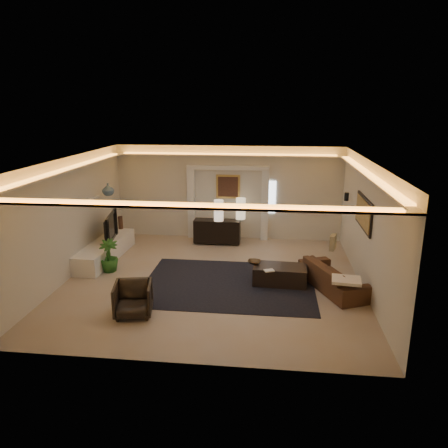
# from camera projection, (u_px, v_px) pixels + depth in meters

# --- Properties ---
(floor) EXTENTS (7.00, 7.00, 0.00)m
(floor) POSITION_uv_depth(u_px,v_px,m) (213.00, 280.00, 10.40)
(floor) COLOR #9E8263
(floor) RESTS_ON ground
(ceiling) EXTENTS (7.00, 7.00, 0.00)m
(ceiling) POSITION_uv_depth(u_px,v_px,m) (212.00, 160.00, 9.63)
(ceiling) COLOR white
(ceiling) RESTS_ON ground
(wall_back) EXTENTS (7.00, 0.00, 7.00)m
(wall_back) POSITION_uv_depth(u_px,v_px,m) (228.00, 193.00, 13.37)
(wall_back) COLOR beige
(wall_back) RESTS_ON ground
(wall_front) EXTENTS (7.00, 0.00, 7.00)m
(wall_front) POSITION_uv_depth(u_px,v_px,m) (181.00, 282.00, 6.67)
(wall_front) COLOR beige
(wall_front) RESTS_ON ground
(wall_left) EXTENTS (0.00, 7.00, 7.00)m
(wall_left) POSITION_uv_depth(u_px,v_px,m) (69.00, 218.00, 10.40)
(wall_left) COLOR beige
(wall_left) RESTS_ON ground
(wall_right) EXTENTS (0.00, 7.00, 7.00)m
(wall_right) POSITION_uv_depth(u_px,v_px,m) (367.00, 227.00, 9.64)
(wall_right) COLOR beige
(wall_right) RESTS_ON ground
(cove_soffit) EXTENTS (7.00, 7.00, 0.04)m
(cove_soffit) POSITION_uv_depth(u_px,v_px,m) (212.00, 172.00, 9.70)
(cove_soffit) COLOR silver
(cove_soffit) RESTS_ON ceiling
(daylight_slit) EXTENTS (0.25, 0.03, 1.00)m
(daylight_slit) POSITION_uv_depth(u_px,v_px,m) (272.00, 197.00, 13.23)
(daylight_slit) COLOR white
(daylight_slit) RESTS_ON wall_back
(area_rug) EXTENTS (4.00, 3.00, 0.01)m
(area_rug) POSITION_uv_depth(u_px,v_px,m) (229.00, 284.00, 10.17)
(area_rug) COLOR black
(area_rug) RESTS_ON ground
(pilaster_left) EXTENTS (0.22, 0.20, 2.20)m
(pilaster_left) POSITION_uv_depth(u_px,v_px,m) (191.00, 204.00, 13.49)
(pilaster_left) COLOR silver
(pilaster_left) RESTS_ON ground
(pilaster_right) EXTENTS (0.22, 0.20, 2.20)m
(pilaster_right) POSITION_uv_depth(u_px,v_px,m) (265.00, 205.00, 13.24)
(pilaster_right) COLOR silver
(pilaster_right) RESTS_ON ground
(alcove_header) EXTENTS (2.52, 0.20, 0.12)m
(alcove_header) POSITION_uv_depth(u_px,v_px,m) (228.00, 168.00, 13.06)
(alcove_header) COLOR silver
(alcove_header) RESTS_ON wall_back
(painting_frame) EXTENTS (0.74, 0.04, 0.74)m
(painting_frame) POSITION_uv_depth(u_px,v_px,m) (228.00, 187.00, 13.28)
(painting_frame) COLOR tan
(painting_frame) RESTS_ON wall_back
(painting_canvas) EXTENTS (0.62, 0.02, 0.62)m
(painting_canvas) POSITION_uv_depth(u_px,v_px,m) (228.00, 187.00, 13.26)
(painting_canvas) COLOR #4C2D1E
(painting_canvas) RESTS_ON wall_back
(art_panel_frame) EXTENTS (0.04, 1.64, 0.74)m
(art_panel_frame) POSITION_uv_depth(u_px,v_px,m) (364.00, 213.00, 9.86)
(art_panel_frame) COLOR black
(art_panel_frame) RESTS_ON wall_right
(art_panel_gold) EXTENTS (0.02, 1.50, 0.62)m
(art_panel_gold) POSITION_uv_depth(u_px,v_px,m) (363.00, 213.00, 9.86)
(art_panel_gold) COLOR tan
(art_panel_gold) RESTS_ON wall_right
(wall_sconce) EXTENTS (0.12, 0.12, 0.22)m
(wall_sconce) POSITION_uv_depth(u_px,v_px,m) (347.00, 197.00, 11.69)
(wall_sconce) COLOR black
(wall_sconce) RESTS_ON wall_right
(wall_niche) EXTENTS (0.10, 0.55, 0.04)m
(wall_niche) POSITION_uv_depth(u_px,v_px,m) (94.00, 198.00, 11.68)
(wall_niche) COLOR silver
(wall_niche) RESTS_ON wall_left
(console) EXTENTS (1.39, 0.45, 0.69)m
(console) POSITION_uv_depth(u_px,v_px,m) (217.00, 231.00, 13.02)
(console) COLOR black
(console) RESTS_ON ground
(lamp_left) EXTENTS (0.37, 0.37, 0.63)m
(lamp_left) POSITION_uv_depth(u_px,v_px,m) (219.00, 210.00, 12.76)
(lamp_left) COLOR beige
(lamp_left) RESTS_ON console
(lamp_right) EXTENTS (0.37, 0.37, 0.64)m
(lamp_right) POSITION_uv_depth(u_px,v_px,m) (241.00, 208.00, 12.97)
(lamp_right) COLOR beige
(lamp_right) RESTS_ON console
(media_ledge) EXTENTS (0.79, 2.78, 0.52)m
(media_ledge) POSITION_uv_depth(u_px,v_px,m) (105.00, 251.00, 11.78)
(media_ledge) COLOR white
(media_ledge) RESTS_ON ground
(tv) EXTENTS (1.33, 0.40, 0.76)m
(tv) POSITION_uv_depth(u_px,v_px,m) (107.00, 228.00, 11.76)
(tv) COLOR black
(tv) RESTS_ON media_ledge
(figurine) EXTENTS (0.17, 0.17, 0.38)m
(figurine) POSITION_uv_depth(u_px,v_px,m) (121.00, 224.00, 12.93)
(figurine) COLOR #482F23
(figurine) RESTS_ON media_ledge
(ginger_jar) EXTENTS (0.35, 0.35, 0.34)m
(ginger_jar) POSITION_uv_depth(u_px,v_px,m) (108.00, 189.00, 11.86)
(ginger_jar) COLOR #314353
(ginger_jar) RESTS_ON wall_niche
(plant) EXTENTS (0.57, 0.57, 0.83)m
(plant) POSITION_uv_depth(u_px,v_px,m) (109.00, 256.00, 10.85)
(plant) COLOR #265B1C
(plant) RESTS_ON ground
(sofa) EXTENTS (2.16, 1.53, 0.59)m
(sofa) POSITION_uv_depth(u_px,v_px,m) (333.00, 277.00, 9.84)
(sofa) COLOR brown
(sofa) RESTS_ON ground
(throw_blanket) EXTENTS (0.65, 0.55, 0.06)m
(throw_blanket) POSITION_uv_depth(u_px,v_px,m) (346.00, 280.00, 9.00)
(throw_blanket) COLOR white
(throw_blanket) RESTS_ON sofa
(throw_pillow) EXTENTS (0.23, 0.42, 0.40)m
(throw_pillow) POSITION_uv_depth(u_px,v_px,m) (333.00, 242.00, 11.48)
(throw_pillow) COLOR #9C8D65
(throw_pillow) RESTS_ON sofa
(coffee_table) EXTENTS (1.28, 0.75, 0.46)m
(coffee_table) POSITION_uv_depth(u_px,v_px,m) (280.00, 275.00, 10.15)
(coffee_table) COLOR black
(coffee_table) RESTS_ON ground
(bowl) EXTENTS (0.33, 0.33, 0.08)m
(bowl) POSITION_uv_depth(u_px,v_px,m) (254.00, 263.00, 10.26)
(bowl) COLOR #3C2A17
(bowl) RESTS_ON coffee_table
(magazine) EXTENTS (0.26, 0.23, 0.03)m
(magazine) POSITION_uv_depth(u_px,v_px,m) (269.00, 272.00, 9.80)
(magazine) COLOR silver
(magazine) RESTS_ON coffee_table
(armchair) EXTENTS (0.86, 0.88, 0.68)m
(armchair) POSITION_uv_depth(u_px,v_px,m) (133.00, 299.00, 8.60)
(armchair) COLOR black
(armchair) RESTS_ON ground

